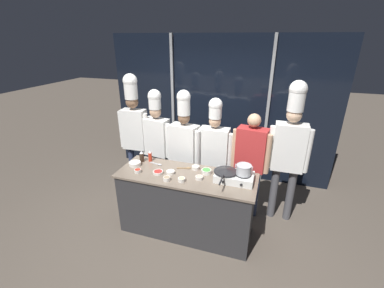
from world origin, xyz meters
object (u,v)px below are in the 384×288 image
at_px(prep_bowl_ginger, 181,179).
at_px(person_guest, 251,157).
at_px(portable_stove, 234,177).
at_px(serving_spoon_slotted, 186,168).
at_px(prep_bowl_bell_pepper, 158,172).
at_px(prep_bowl_bean_sprouts, 135,163).
at_px(prep_bowl_scallions, 206,171).
at_px(serving_spoon_solid, 158,164).
at_px(prep_bowl_noodles, 196,167).
at_px(chef_sous, 157,137).
at_px(stock_pot, 244,169).
at_px(chef_apprentice, 289,144).
at_px(prep_bowl_onion, 170,172).
at_px(prep_bowl_shrimp, 199,177).
at_px(prep_bowl_mushrooms, 167,178).
at_px(prep_bowl_chili_flakes, 138,171).
at_px(squeeze_bottle_chili, 150,156).
at_px(frying_pan, 226,170).
at_px(chef_pastry, 214,148).
at_px(chef_head, 134,126).
at_px(chef_line, 184,143).
at_px(squeeze_bottle_soy, 142,156).

relative_size(prep_bowl_ginger, person_guest, 0.06).
height_order(portable_stove, serving_spoon_slotted, portable_stove).
bearing_deg(prep_bowl_bell_pepper, prep_bowl_bean_sprouts, 164.97).
height_order(prep_bowl_scallions, serving_spoon_solid, prep_bowl_scallions).
bearing_deg(prep_bowl_noodles, chef_sous, 146.77).
relative_size(stock_pot, prep_bowl_ginger, 2.30).
relative_size(chef_sous, chef_apprentice, 0.89).
bearing_deg(serving_spoon_slotted, prep_bowl_onion, -126.99).
height_order(serving_spoon_slotted, chef_sous, chef_sous).
relative_size(prep_bowl_onion, prep_bowl_bean_sprouts, 0.67).
bearing_deg(chef_apprentice, prep_bowl_shrimp, 35.13).
distance_m(prep_bowl_bell_pepper, chef_apprentice, 1.87).
distance_m(prep_bowl_mushrooms, serving_spoon_slotted, 0.41).
height_order(prep_bowl_mushrooms, prep_bowl_bell_pepper, prep_bowl_mushrooms).
distance_m(stock_pot, prep_bowl_bean_sprouts, 1.55).
bearing_deg(prep_bowl_ginger, prep_bowl_bell_pepper, 165.44).
height_order(prep_bowl_onion, serving_spoon_slotted, prep_bowl_onion).
distance_m(prep_bowl_chili_flakes, serving_spoon_solid, 0.34).
bearing_deg(serving_spoon_solid, chef_sous, 116.24).
xyz_separation_m(squeeze_bottle_chili, prep_bowl_mushrooms, (0.46, -0.44, -0.05)).
height_order(prep_bowl_bean_sprouts, person_guest, person_guest).
height_order(frying_pan, chef_pastry, chef_pastry).
xyz_separation_m(chef_head, chef_apprentice, (2.47, -0.02, -0.01)).
relative_size(portable_stove, chef_sous, 0.26).
xyz_separation_m(frying_pan, prep_bowl_mushrooms, (-0.71, -0.26, -0.10)).
bearing_deg(chef_line, serving_spoon_solid, 75.58).
relative_size(prep_bowl_scallions, prep_bowl_onion, 1.18).
height_order(prep_bowl_ginger, chef_head, chef_head).
height_order(portable_stove, prep_bowl_shrimp, portable_stove).
xyz_separation_m(prep_bowl_scallions, prep_bowl_bean_sprouts, (-1.04, -0.09, -0.00)).
height_order(stock_pot, chef_apprentice, chef_apprentice).
xyz_separation_m(prep_bowl_onion, serving_spoon_slotted, (0.16, 0.21, -0.02)).
bearing_deg(prep_bowl_chili_flakes, prep_bowl_shrimp, 6.34).
bearing_deg(prep_bowl_mushrooms, prep_bowl_ginger, 10.71).
bearing_deg(frying_pan, squeeze_bottle_chili, 171.49).
bearing_deg(prep_bowl_scallions, prep_bowl_bean_sprouts, -174.82).
bearing_deg(prep_bowl_bean_sprouts, prep_bowl_onion, -6.44).
bearing_deg(squeeze_bottle_chili, squeeze_bottle_soy, -155.84).
height_order(portable_stove, frying_pan, frying_pan).
height_order(prep_bowl_shrimp, prep_bowl_mushrooms, prep_bowl_mushrooms).
bearing_deg(squeeze_bottle_soy, person_guest, 18.09).
relative_size(stock_pot, prep_bowl_shrimp, 2.12).
height_order(stock_pot, chef_head, chef_head).
bearing_deg(squeeze_bottle_chili, chef_pastry, 30.69).
xyz_separation_m(portable_stove, prep_bowl_bean_sprouts, (-1.43, -0.03, -0.02)).
height_order(prep_bowl_mushrooms, prep_bowl_noodles, prep_bowl_noodles).
relative_size(prep_bowl_bean_sprouts, serving_spoon_solid, 0.84).
xyz_separation_m(prep_bowl_chili_flakes, chef_apprentice, (1.93, 0.87, 0.29)).
relative_size(chef_head, chef_pastry, 1.16).
distance_m(portable_stove, chef_line, 1.09).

